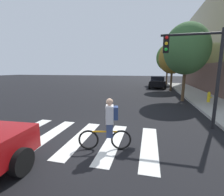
# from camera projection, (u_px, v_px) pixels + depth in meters

# --- Properties ---
(ground_plane) EXTENTS (120.00, 120.00, 0.00)m
(ground_plane) POSITION_uv_depth(u_px,v_px,m) (83.00, 139.00, 5.96)
(ground_plane) COLOR black
(crosswalk_stripes) EXTENTS (5.67, 3.23, 0.01)m
(crosswalk_stripes) POSITION_uv_depth(u_px,v_px,m) (80.00, 138.00, 5.98)
(crosswalk_stripes) COLOR silver
(crosswalk_stripes) RESTS_ON ground
(sedan_mid) EXTENTS (2.31, 4.84, 1.67)m
(sedan_mid) POSITION_uv_depth(u_px,v_px,m) (157.00, 82.00, 22.27)
(sedan_mid) COLOR black
(sedan_mid) RESTS_ON ground
(cyclist) EXTENTS (1.68, 0.46, 1.69)m
(cyclist) POSITION_uv_depth(u_px,v_px,m) (109.00, 125.00, 5.00)
(cyclist) COLOR black
(cyclist) RESTS_ON ground
(traffic_light_near) EXTENTS (2.47, 0.28, 4.20)m
(traffic_light_near) POSITION_uv_depth(u_px,v_px,m) (198.00, 62.00, 6.65)
(traffic_light_near) COLOR black
(traffic_light_near) RESTS_ON ground
(fire_hydrant) EXTENTS (0.33, 0.22, 0.78)m
(fire_hydrant) POSITION_uv_depth(u_px,v_px,m) (209.00, 97.00, 11.79)
(fire_hydrant) COLOR gold
(fire_hydrant) RESTS_ON sidewalk
(street_tree_near) EXTENTS (3.42, 3.42, 6.09)m
(street_tree_near) POSITION_uv_depth(u_px,v_px,m) (186.00, 49.00, 12.24)
(street_tree_near) COLOR #4C3823
(street_tree_near) RESTS_ON ground
(street_tree_mid) EXTENTS (3.23, 3.23, 5.75)m
(street_tree_mid) POSITION_uv_depth(u_px,v_px,m) (173.00, 58.00, 18.71)
(street_tree_mid) COLOR #4C3823
(street_tree_mid) RESTS_ON ground
(street_tree_far) EXTENTS (3.73, 3.73, 6.64)m
(street_tree_far) POSITION_uv_depth(u_px,v_px,m) (168.00, 58.00, 26.19)
(street_tree_far) COLOR #4C3823
(street_tree_far) RESTS_ON ground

